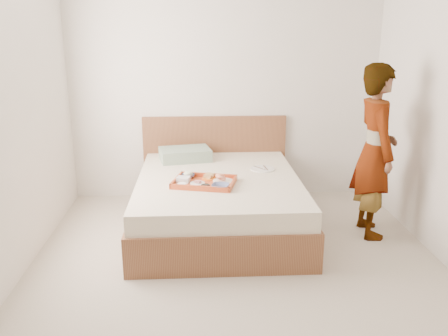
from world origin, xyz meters
The scene contains 17 objects.
ground centered at (0.00, 0.00, 0.00)m, with size 3.50×4.00×0.01m, color #BDB0A0.
wall_back centered at (0.00, 2.00, 1.30)m, with size 3.50×0.01×2.60m, color silver.
wall_front centered at (0.00, -2.00, 1.30)m, with size 3.50×0.01×2.60m, color silver.
bed centered at (-0.12, 1.00, 0.27)m, with size 1.65×2.00×0.53m, color brown.
headboard centered at (-0.12, 1.97, 0.47)m, with size 1.65×0.06×0.95m, color brown.
pillow centered at (-0.46, 1.64, 0.59)m, with size 0.54×0.36×0.13m, color gray.
tray centered at (-0.26, 0.78, 0.56)m, with size 0.56×0.40×0.05m, color #CA5C27.
prawn_plate centered at (-0.08, 0.80, 0.55)m, with size 0.19×0.19×0.01m, color white.
navy_bowl_big centered at (-0.12, 0.62, 0.56)m, with size 0.16×0.16×0.04m, color #1A284E.
sauce_dish centered at (-0.25, 0.63, 0.56)m, with size 0.08×0.08×0.03m, color black.
meat_plate centered at (-0.32, 0.76, 0.55)m, with size 0.14×0.14×0.01m, color white.
bread_plate centered at (-0.21, 0.90, 0.55)m, with size 0.14×0.14×0.01m, color orange.
salad_bowl centered at (-0.41, 0.95, 0.56)m, with size 0.12×0.12×0.04m, color #1A284E.
plastic_tub centered at (-0.46, 0.81, 0.57)m, with size 0.12×0.10×0.05m, color silver.
cheese_round centered at (-0.47, 0.69, 0.56)m, with size 0.08×0.08×0.03m, color white.
dinner_plate centered at (0.34, 1.23, 0.54)m, with size 0.25×0.25×0.01m, color white.
person centered at (1.33, 0.80, 0.82)m, with size 0.59×0.39×1.63m, color white.
Camera 1 is at (-0.31, -3.40, 1.93)m, focal length 38.12 mm.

